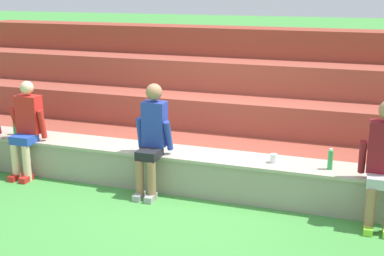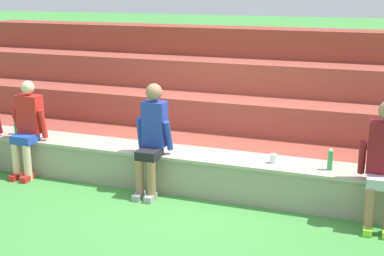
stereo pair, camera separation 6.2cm
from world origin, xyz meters
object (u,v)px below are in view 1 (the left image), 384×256
Objects in this scene: water_bottle_mid_right at (16,127)px; water_bottle_near_right at (330,160)px; person_right_of_center at (384,160)px; plastic_cup_middle at (274,158)px; person_left_of_center at (27,127)px; person_center at (152,137)px.

water_bottle_mid_right is 0.89× the size of water_bottle_near_right.
person_right_of_center is 6.31× the size of water_bottle_mid_right.
person_right_of_center reaches higher than plastic_cup_middle.
person_left_of_center reaches higher than water_bottle_mid_right.
person_left_of_center is 4.80m from person_right_of_center.
person_right_of_center is at bearing -12.43° from plastic_cup_middle.
person_left_of_center is 5.94× the size of water_bottle_mid_right.
water_bottle_near_right is at bearing -1.45° from plastic_cup_middle.
person_center reaches higher than water_bottle_near_right.
person_right_of_center is at bearing -0.89° from person_center.
person_center is 2.27m from water_bottle_near_right.
plastic_cup_middle is (-1.29, 0.28, -0.21)m from person_right_of_center.
person_left_of_center is 12.19× the size of plastic_cup_middle.
water_bottle_near_right is at bearing 2.91° from person_left_of_center.
person_right_of_center is (2.85, -0.04, 0.01)m from person_center.
person_left_of_center is 4.21m from water_bottle_near_right.
person_center is at bearing 179.11° from person_right_of_center.
person_center is at bearing -0.26° from person_left_of_center.
person_left_of_center is 1.95m from person_center.
person_right_of_center reaches higher than person_center.
water_bottle_near_right is at bearing 155.99° from person_right_of_center.
water_bottle_mid_right is at bearing 148.52° from person_left_of_center.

